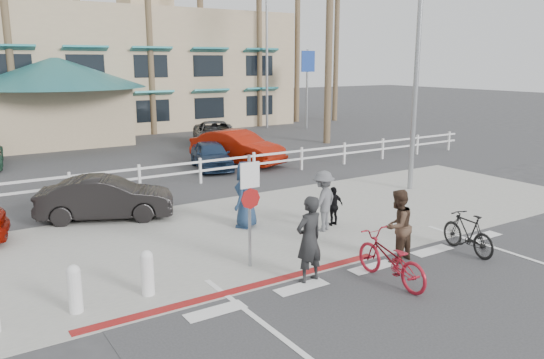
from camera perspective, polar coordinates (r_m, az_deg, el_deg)
ground at (r=12.07m, az=12.75°, el=-10.15°), size 140.00×140.00×0.00m
bike_path at (r=10.91m, az=20.45°, el=-13.20°), size 12.00×16.00×0.01m
sidewalk_plaza at (r=15.33m, az=0.66°, el=-4.86°), size 22.00×7.00×0.01m
cross_street at (r=18.67m, az=-6.15°, el=-1.74°), size 40.00×5.00×0.01m
parking_lot at (r=27.31m, az=-15.22°, el=2.46°), size 50.00×16.00×0.01m
curb_red at (r=11.22m, az=-2.86°, el=-11.59°), size 7.00×0.25×0.02m
rail_fence at (r=20.52m, az=-7.47°, el=0.96°), size 29.40×0.16×1.00m
building at (r=39.99m, az=-18.83°, el=13.45°), size 28.00×16.00×11.30m
sign_post at (r=11.88m, az=-2.44°, el=-2.81°), size 0.50×0.10×2.90m
bollard_0 at (r=11.03m, az=-13.27°, el=-9.75°), size 0.26×0.26×0.95m
bollard_1 at (r=10.69m, az=-20.46°, el=-10.97°), size 0.26×0.26×0.95m
streetlight_0 at (r=19.66m, az=15.33°, el=11.86°), size 0.60×2.00×9.00m
streetlight_1 at (r=37.51m, az=-0.56°, el=12.83°), size 0.60×2.00×9.50m
info_sign at (r=37.04m, az=3.79°, el=9.78°), size 1.20×0.16×5.60m
palm_3 at (r=33.02m, az=-26.76°, el=15.47°), size 4.00×4.00×14.00m
palm_4 at (r=34.76m, az=-20.23°, el=16.64°), size 4.00×4.00×15.00m
palm_5 at (r=34.90m, az=-13.08°, el=15.40°), size 4.00×4.00×13.00m
palm_6 at (r=37.53m, az=-7.75°, el=18.45°), size 4.00×4.00×17.00m
palm_7 at (r=38.44m, az=-1.39°, el=16.17°), size 4.00×4.00×14.00m
palm_8 at (r=41.51m, az=2.76°, el=16.59°), size 4.00×4.00×15.00m
palm_9 at (r=42.49m, az=6.97°, el=15.07°), size 4.00×4.00×13.00m
palm_11 at (r=30.51m, az=6.21°, el=17.04°), size 4.00×4.00×14.00m
bike_red at (r=11.56m, az=12.61°, el=-8.35°), size 0.80×2.06×1.07m
rider_red at (r=11.24m, az=4.00°, el=-6.44°), size 0.74×0.53×1.88m
bike_black at (r=13.86m, az=20.32°, el=-5.41°), size 0.75×1.74×1.01m
rider_black at (r=12.70m, az=13.34°, el=-4.88°), size 0.96×0.82×1.73m
pedestrian_a at (r=14.64m, az=5.51°, el=-2.33°), size 1.26×1.02×1.69m
pedestrian_child at (r=15.21m, az=6.65°, el=-2.87°), size 0.68×0.32×1.14m
pedestrian_b at (r=14.89m, az=-2.82°, el=-1.64°), size 1.10×1.04×1.89m
car_white_sedan at (r=16.46m, az=-17.43°, el=-1.93°), size 4.10×2.79×1.28m
lot_car_2 at (r=23.23m, az=-6.54°, el=2.61°), size 2.30×3.81×1.21m
lot_car_3 at (r=24.24m, az=-3.77°, el=3.45°), size 3.06×4.89×1.52m
lot_car_5 at (r=29.40m, az=-6.11°, el=4.86°), size 3.94×5.40×1.36m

